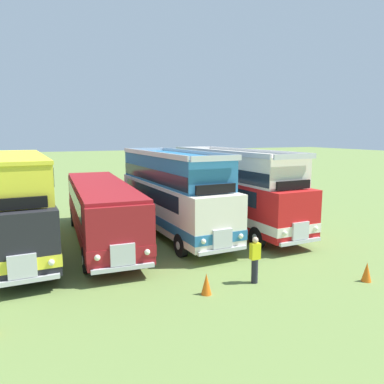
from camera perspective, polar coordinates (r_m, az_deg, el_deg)
ground_plane at (r=19.35m, az=-13.32°, el=-7.60°), size 200.00×200.00×0.00m
bus_second_in_row at (r=18.55m, az=-25.20°, el=-1.09°), size 2.93×10.53×4.49m
bus_third_in_row at (r=19.27m, az=-13.69°, el=-2.29°), size 3.10×11.69×2.99m
bus_fourth_in_row at (r=19.99m, az=-2.94°, el=0.10°), size 2.95×10.39×4.52m
bus_fifth_in_row at (r=21.83m, az=6.15°, el=0.82°), size 2.99×11.50×4.52m
cone_near_end at (r=15.53m, az=25.08°, el=-10.97°), size 0.36×0.36×0.73m
cone_far_end at (r=13.08m, az=2.21°, el=-13.82°), size 0.36×0.36×0.74m
marshal_person at (r=14.01m, az=9.56°, el=-10.10°), size 0.36×0.24×1.73m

